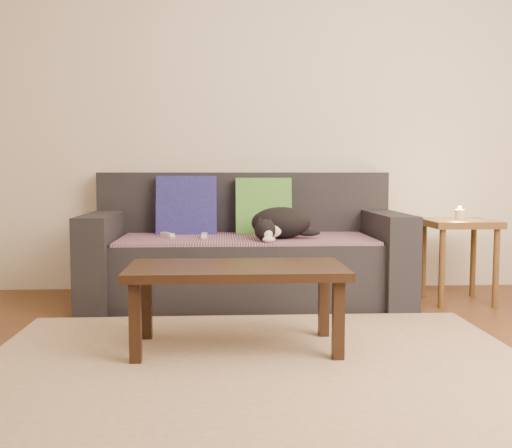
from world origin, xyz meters
name	(u,v)px	position (x,y,z in m)	size (l,w,h in m)	color
ground	(260,376)	(0.00, 0.00, 0.00)	(4.50, 4.50, 0.00)	brown
back_wall	(243,114)	(0.00, 2.00, 1.30)	(4.50, 0.04, 2.60)	beige
sofa	(246,255)	(0.00, 1.57, 0.31)	(2.10, 0.94, 0.87)	#232328
throw_blanket	(246,238)	(0.00, 1.48, 0.43)	(1.66, 0.74, 0.02)	#402647
cushion_navy	(187,207)	(-0.41, 1.74, 0.63)	(0.42, 0.11, 0.42)	#111249
cushion_green	(263,206)	(0.13, 1.74, 0.63)	(0.39, 0.10, 0.39)	#0C523E
cat	(280,223)	(0.22, 1.38, 0.54)	(0.49, 0.47, 0.20)	black
wii_remote_a	(167,235)	(-0.52, 1.49, 0.46)	(0.15, 0.04, 0.03)	white
wii_remote_b	(204,236)	(-0.28, 1.43, 0.46)	(0.15, 0.04, 0.03)	white
side_table	(459,234)	(1.42, 1.41, 0.46)	(0.44, 0.44, 0.55)	brown
candle	(460,214)	(1.42, 1.41, 0.59)	(0.06, 0.06, 0.09)	beige
rug	(258,364)	(0.00, 0.15, 0.01)	(2.50, 1.80, 0.01)	tan
coffee_table	(237,276)	(-0.09, 0.38, 0.37)	(1.04, 0.52, 0.42)	black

